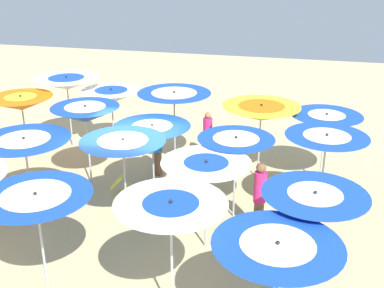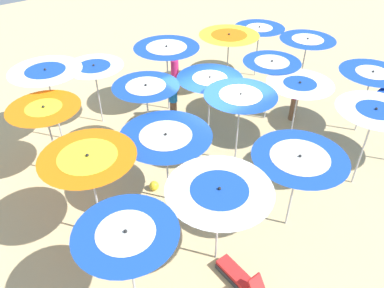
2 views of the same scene
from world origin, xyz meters
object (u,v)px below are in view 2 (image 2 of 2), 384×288
at_px(beach_umbrella_16, 95,72).
at_px(beachgoer_0, 296,95).
at_px(beach_umbrella_15, 47,76).
at_px(beach_ball, 154,186).
at_px(beach_umbrella_6, 166,141).
at_px(beach_umbrella_11, 146,93).
at_px(beach_umbrella_8, 299,89).
at_px(beach_umbrella_19, 259,31).
at_px(beach_umbrella_2, 298,164).
at_px(beach_umbrella_14, 307,44).
at_px(beach_umbrella_17, 167,51).
at_px(beachgoer_1, 175,74).
at_px(beach_umbrella_0, 127,238).
at_px(beach_umbrella_7, 240,101).
at_px(beach_umbrella_10, 45,114).
at_px(lounger_2, 194,136).
at_px(beach_umbrella_1, 219,195).
at_px(beach_umbrella_13, 271,67).
at_px(beach_umbrella_18, 229,40).
at_px(beachgoer_2, 173,99).
at_px(beach_umbrella_3, 374,115).
at_px(beach_umbrella_5, 89,163).
at_px(lounger_0, 239,276).
at_px(beach_umbrella_9, 371,78).

relative_size(beach_umbrella_16, beachgoer_0, 1.17).
distance_m(beach_umbrella_15, beach_ball, 4.67).
xyz_separation_m(beach_umbrella_6, beach_umbrella_11, (-0.74, -1.99, 0.24)).
xyz_separation_m(beach_umbrella_8, beach_umbrella_11, (3.93, -2.33, 0.22)).
xyz_separation_m(beach_umbrella_6, beach_umbrella_19, (-7.30, -3.78, -0.02)).
relative_size(beach_umbrella_2, beach_umbrella_14, 0.93).
distance_m(beach_umbrella_17, beachgoer_1, 1.87).
distance_m(beach_umbrella_0, beach_umbrella_7, 5.43).
distance_m(beach_umbrella_8, beachgoer_1, 5.23).
height_order(beach_umbrella_0, beach_umbrella_14, beach_umbrella_14).
relative_size(beach_umbrella_10, lounger_2, 1.88).
distance_m(beach_umbrella_7, beach_ball, 3.38).
height_order(beach_umbrella_1, beach_umbrella_7, beach_umbrella_7).
relative_size(beach_umbrella_10, beach_umbrella_11, 0.93).
bearing_deg(beach_umbrella_11, beach_umbrella_13, 169.26).
xyz_separation_m(beach_umbrella_18, beachgoer_2, (3.01, 0.52, -1.19)).
bearing_deg(beach_umbrella_2, beach_umbrella_3, 176.44).
relative_size(beach_umbrella_5, beach_umbrella_7, 1.07).
bearing_deg(beach_ball, beach_umbrella_5, 16.12).
relative_size(beach_umbrella_7, beach_umbrella_16, 1.08).
xyz_separation_m(beach_umbrella_0, lounger_2, (-4.59, -3.78, -1.97)).
distance_m(beach_umbrella_16, beachgoer_0, 6.84).
height_order(beach_umbrella_3, beach_umbrella_18, beach_umbrella_3).
relative_size(beach_umbrella_3, beach_umbrella_19, 1.17).
relative_size(beach_umbrella_0, beach_umbrella_7, 1.00).
bearing_deg(beach_umbrella_2, beachgoer_2, -96.20).
distance_m(beach_umbrella_10, lounger_0, 6.47).
distance_m(beach_umbrella_16, beach_umbrella_17, 2.51).
bearing_deg(beach_umbrella_0, lounger_2, -140.53).
bearing_deg(beach_umbrella_7, beach_umbrella_2, 74.32).
xyz_separation_m(beach_umbrella_9, beachgoer_2, (4.54, -4.42, -1.11)).
height_order(beach_umbrella_5, beach_ball, beach_umbrella_5).
xyz_separation_m(beach_umbrella_0, beach_umbrella_8, (-7.04, -1.81, -0.19)).
xyz_separation_m(beach_umbrella_11, beach_ball, (0.85, 1.43, -2.07)).
bearing_deg(beach_umbrella_3, beach_umbrella_19, -112.78).
distance_m(beach_umbrella_5, beach_umbrella_10, 2.96).
relative_size(beach_umbrella_13, beach_umbrella_16, 1.02).
relative_size(beach_umbrella_0, beachgoer_1, 1.48).
height_order(beach_umbrella_2, beach_umbrella_9, same).
height_order(beach_umbrella_5, lounger_0, beach_umbrella_5).
xyz_separation_m(beach_umbrella_6, beach_umbrella_16, (-0.42, -4.62, -0.03)).
bearing_deg(beach_umbrella_1, beach_umbrella_9, -172.66).
xyz_separation_m(beach_umbrella_5, beach_umbrella_6, (-2.01, 0.00, -0.33)).
relative_size(beach_umbrella_3, lounger_0, 2.00).
xyz_separation_m(beach_umbrella_17, lounger_0, (3.10, 6.92, -2.07)).
relative_size(beach_umbrella_9, beach_umbrella_13, 1.00).
bearing_deg(beach_ball, beach_umbrella_19, -156.44).
bearing_deg(beachgoer_1, beachgoer_2, -14.81).
bearing_deg(beach_umbrella_1, beach_umbrella_7, -140.85).
bearing_deg(beach_umbrella_3, beachgoer_2, -70.31).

